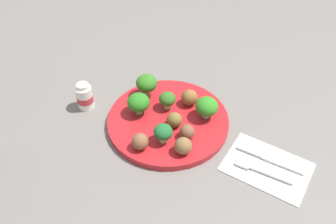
{
  "coord_description": "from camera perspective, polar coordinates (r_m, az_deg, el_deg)",
  "views": [
    {
      "loc": [
        -0.26,
        0.53,
        0.6
      ],
      "look_at": [
        0.0,
        0.0,
        0.04
      ],
      "focal_mm": 38.6,
      "sensor_mm": 36.0,
      "label": 1
    }
  ],
  "objects": [
    {
      "name": "broccoli_floret_front_left",
      "position": [
        0.87,
        -3.4,
        4.54
      ],
      "size": [
        0.05,
        0.05,
        0.06
      ],
      "color": "#A5C371",
      "rests_on": "plate"
    },
    {
      "name": "meatball_back_right",
      "position": [
        0.76,
        -4.43,
        -4.66
      ],
      "size": [
        0.04,
        0.04,
        0.04
      ],
      "primitive_type": "sphere",
      "color": "brown",
      "rests_on": "plate"
    },
    {
      "name": "meatball_far_rim",
      "position": [
        0.86,
        3.42,
        2.29
      ],
      "size": [
        0.04,
        0.04,
        0.04
      ],
      "primitive_type": "sphere",
      "color": "brown",
      "rests_on": "plate"
    },
    {
      "name": "meatball_near_rim",
      "position": [
        0.8,
        1.01,
        -1.25
      ],
      "size": [
        0.03,
        0.03,
        0.03
      ],
      "primitive_type": "sphere",
      "color": "brown",
      "rests_on": "plate"
    },
    {
      "name": "yogurt_bottle",
      "position": [
        0.89,
        -13.02,
        2.36
      ],
      "size": [
        0.04,
        0.04,
        0.07
      ],
      "color": "white",
      "rests_on": "ground_plane"
    },
    {
      "name": "plate",
      "position": [
        0.84,
        -0.0,
        -1.39
      ],
      "size": [
        0.28,
        0.28,
        0.02
      ],
      "primitive_type": "cylinder",
      "color": "red",
      "rests_on": "ground_plane"
    },
    {
      "name": "knife",
      "position": [
        0.79,
        15.4,
        -7.01
      ],
      "size": [
        0.15,
        0.02,
        0.01
      ],
      "color": "white",
      "rests_on": "napkin"
    },
    {
      "name": "broccoli_floret_front_right",
      "position": [
        0.83,
        -4.69,
        1.47
      ],
      "size": [
        0.05,
        0.05,
        0.05
      ],
      "color": "#8EB972",
      "rests_on": "plate"
    },
    {
      "name": "meatball_back_left",
      "position": [
        0.78,
        3.02,
        -3.13
      ],
      "size": [
        0.03,
        0.03,
        0.03
      ],
      "primitive_type": "sphere",
      "color": "brown",
      "rests_on": "plate"
    },
    {
      "name": "napkin",
      "position": [
        0.78,
        15.37,
        -8.31
      ],
      "size": [
        0.18,
        0.14,
        0.01
      ],
      "primitive_type": "cube",
      "rotation": [
        0.0,
        0.0,
        -0.09
      ],
      "color": "white",
      "rests_on": "ground_plane"
    },
    {
      "name": "fork",
      "position": [
        0.77,
        14.42,
        -8.81
      ],
      "size": [
        0.12,
        0.02,
        0.01
      ],
      "color": "silver",
      "rests_on": "napkin"
    },
    {
      "name": "meatball_front_left",
      "position": [
        0.75,
        2.4,
        -5.36
      ],
      "size": [
        0.04,
        0.04,
        0.04
      ],
      "primitive_type": "sphere",
      "color": "brown",
      "rests_on": "plate"
    },
    {
      "name": "broccoli_floret_near_rim",
      "position": [
        0.76,
        -0.77,
        -3.23
      ],
      "size": [
        0.04,
        0.04,
        0.04
      ],
      "color": "#A3BE6E",
      "rests_on": "plate"
    },
    {
      "name": "broccoli_floret_back_right",
      "position": [
        0.82,
        6.13,
        0.85
      ],
      "size": [
        0.05,
        0.05,
        0.05
      ],
      "color": "#94BF81",
      "rests_on": "plate"
    },
    {
      "name": "ground_plane",
      "position": [
        0.84,
        -0.0,
        -1.77
      ],
      "size": [
        4.0,
        4.0,
        0.0
      ],
      "primitive_type": "plane",
      "color": "slate"
    },
    {
      "name": "broccoli_floret_mid_right",
      "position": [
        0.84,
        -0.09,
        2.02
      ],
      "size": [
        0.04,
        0.04,
        0.04
      ],
      "color": "#ACC466",
      "rests_on": "plate"
    }
  ]
}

